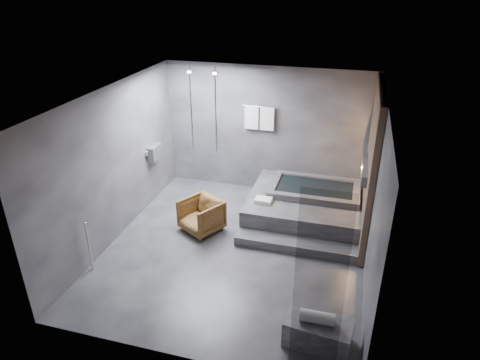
% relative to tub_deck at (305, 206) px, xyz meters
% --- Properties ---
extents(room, '(5.00, 5.04, 2.82)m').
position_rel_tub_deck_xyz_m(room, '(-0.65, -1.21, 1.48)').
color(room, '#2A2A2C').
rests_on(room, ground).
extents(tub_deck, '(2.20, 2.00, 0.50)m').
position_rel_tub_deck_xyz_m(tub_deck, '(0.00, 0.00, 0.00)').
color(tub_deck, '#2F2F31').
rests_on(tub_deck, ground).
extents(tub_step, '(2.20, 0.36, 0.18)m').
position_rel_tub_deck_xyz_m(tub_step, '(0.00, -1.18, -0.16)').
color(tub_step, '#2F2F31').
rests_on(tub_step, ground).
extents(concrete_bench, '(0.92, 0.58, 0.39)m').
position_rel_tub_deck_xyz_m(concrete_bench, '(0.62, -3.25, -0.05)').
color(concrete_bench, '#37373A').
rests_on(concrete_bench, ground).
extents(driftwood_chair, '(0.95, 0.95, 0.64)m').
position_rel_tub_deck_xyz_m(driftwood_chair, '(-1.85, -1.01, 0.07)').
color(driftwood_chair, '#412710').
rests_on(driftwood_chair, ground).
extents(rolled_towel, '(0.45, 0.16, 0.16)m').
position_rel_tub_deck_xyz_m(rolled_towel, '(0.59, -3.27, 0.22)').
color(rolled_towel, white).
rests_on(rolled_towel, concrete_bench).
extents(deck_towel, '(0.32, 0.24, 0.08)m').
position_rel_tub_deck_xyz_m(deck_towel, '(-0.75, -0.50, 0.29)').
color(deck_towel, white).
rests_on(deck_towel, tub_deck).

